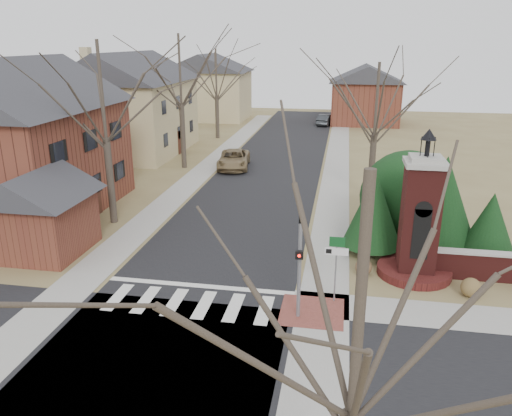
% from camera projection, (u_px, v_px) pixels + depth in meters
% --- Properties ---
extents(ground, '(120.00, 120.00, 0.00)m').
position_uv_depth(ground, '(183.00, 314.00, 18.87)').
color(ground, brown).
rests_on(ground, ground).
extents(main_street, '(8.00, 70.00, 0.01)m').
position_uv_depth(main_street, '(269.00, 171.00, 39.39)').
color(main_street, black).
rests_on(main_street, ground).
extents(cross_street, '(120.00, 8.00, 0.01)m').
position_uv_depth(cross_street, '(154.00, 362.00, 16.07)').
color(cross_street, black).
rests_on(cross_street, ground).
extents(crosswalk_zone, '(8.00, 2.20, 0.02)m').
position_uv_depth(crosswalk_zone, '(189.00, 303.00, 19.61)').
color(crosswalk_zone, silver).
rests_on(crosswalk_zone, ground).
extents(stop_bar, '(8.00, 0.35, 0.02)m').
position_uv_depth(stop_bar, '(200.00, 286.00, 21.01)').
color(stop_bar, silver).
rests_on(stop_bar, ground).
extents(sidewalk_right_main, '(2.00, 60.00, 0.02)m').
position_uv_depth(sidewalk_right_main, '(336.00, 174.00, 38.53)').
color(sidewalk_right_main, gray).
rests_on(sidewalk_right_main, ground).
extents(sidewalk_left, '(2.00, 60.00, 0.02)m').
position_uv_depth(sidewalk_left, '(206.00, 168.00, 40.24)').
color(sidewalk_left, gray).
rests_on(sidewalk_left, ground).
extents(curb_apron, '(2.40, 2.40, 0.02)m').
position_uv_depth(curb_apron, '(312.00, 312.00, 19.00)').
color(curb_apron, brown).
rests_on(curb_apron, ground).
extents(traffic_signal_pole, '(0.28, 0.41, 4.50)m').
position_uv_depth(traffic_signal_pole, '(300.00, 253.00, 17.86)').
color(traffic_signal_pole, slate).
rests_on(traffic_signal_pole, ground).
extents(sign_post, '(0.90, 0.07, 2.75)m').
position_uv_depth(sign_post, '(336.00, 256.00, 19.17)').
color(sign_post, slate).
rests_on(sign_post, ground).
extents(brick_gate_monument, '(3.20, 3.20, 6.47)m').
position_uv_depth(brick_gate_monument, '(418.00, 229.00, 21.35)').
color(brick_gate_monument, '#4E1917').
rests_on(brick_gate_monument, ground).
extents(house_brick_left, '(9.80, 11.80, 9.42)m').
position_uv_depth(house_brick_left, '(17.00, 134.00, 28.84)').
color(house_brick_left, brown).
rests_on(house_brick_left, ground).
extents(house_stucco_left, '(9.80, 12.80, 9.28)m').
position_uv_depth(house_stucco_left, '(130.00, 101.00, 44.80)').
color(house_stucco_left, tan).
rests_on(house_stucco_left, ground).
extents(garage_left, '(4.80, 4.80, 4.29)m').
position_uv_depth(garage_left, '(39.00, 208.00, 23.74)').
color(garage_left, brown).
rests_on(garage_left, ground).
extents(house_distant_left, '(10.80, 8.80, 8.53)m').
position_uv_depth(house_distant_left, '(208.00, 85.00, 64.26)').
color(house_distant_left, tan).
rests_on(house_distant_left, ground).
extents(house_distant_right, '(8.80, 8.80, 7.30)m').
position_uv_depth(house_distant_right, '(366.00, 93.00, 61.15)').
color(house_distant_right, brown).
rests_on(house_distant_right, ground).
extents(evergreen_near, '(2.80, 2.80, 4.10)m').
position_uv_depth(evergreen_near, '(374.00, 209.00, 23.47)').
color(evergreen_near, '#473D33').
rests_on(evergreen_near, ground).
extents(evergreen_mid, '(3.40, 3.40, 4.70)m').
position_uv_depth(evergreen_mid, '(443.00, 199.00, 23.95)').
color(evergreen_mid, '#473D33').
rests_on(evergreen_mid, ground).
extents(evergreen_far, '(2.40, 2.40, 3.30)m').
position_uv_depth(evergreen_far, '(491.00, 222.00, 22.91)').
color(evergreen_far, '#473D33').
rests_on(evergreen_far, ground).
extents(evergreen_mass, '(4.80, 4.80, 4.80)m').
position_uv_depth(evergreen_mass, '(407.00, 193.00, 25.48)').
color(evergreen_mass, black).
rests_on(evergreen_mass, ground).
extents(bare_tree_0, '(8.05, 8.05, 11.15)m').
position_uv_depth(bare_tree_0, '(101.00, 83.00, 25.95)').
color(bare_tree_0, '#473D33').
rests_on(bare_tree_0, ground).
extents(bare_tree_1, '(8.40, 8.40, 11.64)m').
position_uv_depth(bare_tree_1, '(180.00, 65.00, 37.97)').
color(bare_tree_1, '#473D33').
rests_on(bare_tree_1, ground).
extents(bare_tree_2, '(7.35, 7.35, 10.19)m').
position_uv_depth(bare_tree_2, '(216.00, 69.00, 50.50)').
color(bare_tree_2, '#473D33').
rests_on(bare_tree_2, ground).
extents(bare_tree_3, '(7.00, 7.00, 9.70)m').
position_uv_depth(bare_tree_3, '(377.00, 94.00, 30.41)').
color(bare_tree_3, '#473D33').
rests_on(bare_tree_3, ground).
extents(bare_tree_4, '(6.65, 6.65, 9.21)m').
position_uv_depth(bare_tree_4, '(361.00, 287.00, 7.45)').
color(bare_tree_4, '#473D33').
rests_on(bare_tree_4, ground).
extents(pickup_truck, '(3.00, 5.39, 1.43)m').
position_uv_depth(pickup_truck, '(234.00, 159.00, 40.13)').
color(pickup_truck, olive).
rests_on(pickup_truck, ground).
extents(distant_car, '(2.04, 4.16, 1.31)m').
position_uv_depth(distant_car, '(325.00, 120.00, 60.37)').
color(distant_car, '#2F3236').
rests_on(distant_car, ground).
extents(dry_shrub_left, '(0.74, 0.74, 0.74)m').
position_uv_depth(dry_shrub_left, '(363.00, 267.00, 21.92)').
color(dry_shrub_left, brown).
rests_on(dry_shrub_left, ground).
extents(dry_shrub_right, '(0.80, 0.80, 0.80)m').
position_uv_depth(dry_shrub_right, '(471.00, 288.00, 20.05)').
color(dry_shrub_right, brown).
rests_on(dry_shrub_right, ground).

